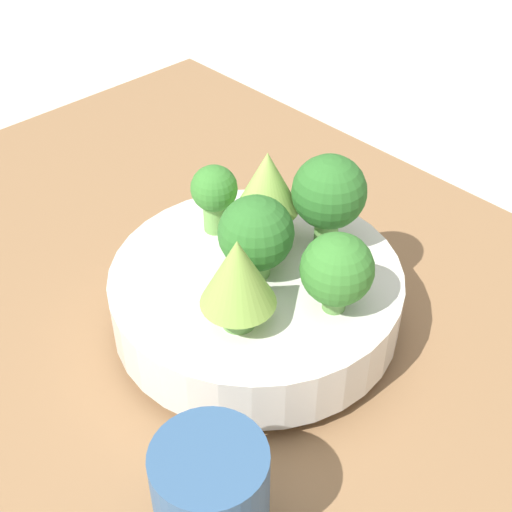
% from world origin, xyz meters
% --- Properties ---
extents(ground_plane, '(6.00, 6.00, 0.00)m').
position_xyz_m(ground_plane, '(0.00, 0.00, 0.00)').
color(ground_plane, beige).
extents(table, '(1.04, 0.66, 0.05)m').
position_xyz_m(table, '(0.00, 0.00, 0.02)').
color(table, olive).
rests_on(table, ground_plane).
extents(bowl, '(0.28, 0.28, 0.07)m').
position_xyz_m(bowl, '(-0.02, 0.03, 0.09)').
color(bowl, silver).
rests_on(bowl, table).
extents(romanesco_piece_far, '(0.07, 0.07, 0.09)m').
position_xyz_m(romanesco_piece_far, '(-0.06, 0.08, 0.17)').
color(romanesco_piece_far, '#609347').
rests_on(romanesco_piece_far, bowl).
extents(broccoli_floret_left, '(0.06, 0.06, 0.08)m').
position_xyz_m(broccoli_floret_left, '(-0.10, 0.01, 0.16)').
color(broccoli_floret_left, '#609347').
rests_on(broccoli_floret_left, bowl).
extents(romanesco_piece_near, '(0.06, 0.06, 0.10)m').
position_xyz_m(romanesco_piece_near, '(0.02, -0.02, 0.18)').
color(romanesco_piece_near, '#609347').
rests_on(romanesco_piece_near, bowl).
extents(broccoli_floret_front, '(0.07, 0.07, 0.10)m').
position_xyz_m(broccoli_floret_front, '(-0.03, -0.05, 0.18)').
color(broccoli_floret_front, '#609347').
rests_on(broccoli_floret_front, bowl).
extents(broccoli_floret_center, '(0.07, 0.07, 0.08)m').
position_xyz_m(broccoli_floret_center, '(-0.02, 0.03, 0.16)').
color(broccoli_floret_center, '#6BA34C').
rests_on(broccoli_floret_center, bowl).
extents(broccoli_floret_right, '(0.05, 0.05, 0.07)m').
position_xyz_m(broccoli_floret_right, '(0.06, 0.01, 0.16)').
color(broccoli_floret_right, '#6BA34C').
rests_on(broccoli_floret_right, bowl).
extents(cup, '(0.08, 0.08, 0.10)m').
position_xyz_m(cup, '(-0.16, 0.20, 0.10)').
color(cup, '#33567F').
rests_on(cup, table).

